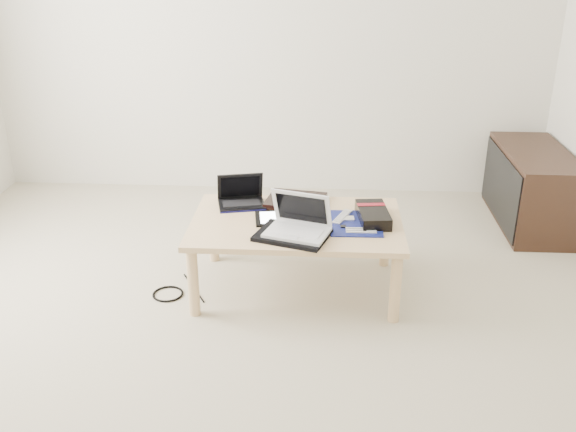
# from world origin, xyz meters

# --- Properties ---
(ground) EXTENTS (4.00, 4.00, 0.00)m
(ground) POSITION_xyz_m (0.00, 0.00, 0.00)
(ground) COLOR #BFB49B
(ground) RESTS_ON ground
(coffee_table) EXTENTS (1.10, 0.70, 0.40)m
(coffee_table) POSITION_xyz_m (0.27, 0.49, 0.35)
(coffee_table) COLOR tan
(coffee_table) RESTS_ON ground
(media_cabinet) EXTENTS (0.41, 0.90, 0.50)m
(media_cabinet) POSITION_xyz_m (1.77, 1.45, 0.25)
(media_cabinet) COLOR #351E15
(media_cabinet) RESTS_ON ground
(book) EXTENTS (0.35, 0.31, 0.03)m
(book) POSITION_xyz_m (0.26, 0.72, 0.42)
(book) COLOR black
(book) RESTS_ON coffee_table
(netbook) EXTENTS (0.28, 0.23, 0.18)m
(netbook) POSITION_xyz_m (-0.04, 0.69, 0.44)
(netbook) COLOR black
(netbook) RESTS_ON coffee_table
(tablet) EXTENTS (0.27, 0.22, 0.01)m
(tablet) POSITION_xyz_m (0.18, 0.50, 0.41)
(tablet) COLOR black
(tablet) RESTS_ON coffee_table
(remote) EXTENTS (0.11, 0.20, 0.02)m
(remote) POSITION_xyz_m (0.51, 0.53, 0.41)
(remote) COLOR silver
(remote) RESTS_ON coffee_table
(neoprene_sleeve) EXTENTS (0.41, 0.35, 0.02)m
(neoprene_sleeve) POSITION_xyz_m (0.26, 0.29, 0.41)
(neoprene_sleeve) COLOR black
(neoprene_sleeve) RESTS_ON coffee_table
(white_laptop) EXTENTS (0.35, 0.29, 0.21)m
(white_laptop) POSITION_xyz_m (0.29, 0.31, 0.46)
(white_laptop) COLOR silver
(white_laptop) RESTS_ON neoprene_sleeve
(motherboard) EXTENTS (0.27, 0.33, 0.02)m
(motherboard) POSITION_xyz_m (0.58, 0.46, 0.40)
(motherboard) COLOR #0D1659
(motherboard) RESTS_ON coffee_table
(gpu_box) EXTENTS (0.18, 0.31, 0.07)m
(gpu_box) POSITION_xyz_m (0.67, 0.52, 0.43)
(gpu_box) COLOR black
(gpu_box) RESTS_ON coffee_table
(cable_coil) EXTENTS (0.13, 0.13, 0.01)m
(cable_coil) POSITION_xyz_m (0.12, 0.49, 0.41)
(cable_coil) COLOR black
(cable_coil) RESTS_ON coffee_table
(floor_cable_coil) EXTENTS (0.18, 0.18, 0.01)m
(floor_cable_coil) POSITION_xyz_m (-0.41, 0.37, 0.01)
(floor_cable_coil) COLOR black
(floor_cable_coil) RESTS_ON ground
(floor_cable_trail) EXTENTS (0.17, 0.30, 0.01)m
(floor_cable_trail) POSITION_xyz_m (-0.28, 0.44, 0.00)
(floor_cable_trail) COLOR black
(floor_cable_trail) RESTS_ON ground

